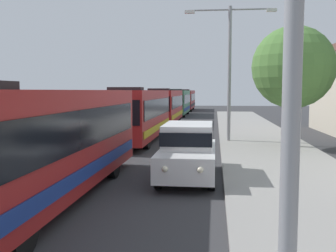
{
  "coord_description": "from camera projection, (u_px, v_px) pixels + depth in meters",
  "views": [
    {
      "loc": [
        3.3,
        -0.46,
        3.03
      ],
      "look_at": [
        1.44,
        15.28,
        1.62
      ],
      "focal_mm": 42.57,
      "sensor_mm": 36.0,
      "label": 1
    }
  ],
  "objects": [
    {
      "name": "streetlamp_mid",
      "position": [
        230.0,
        59.0,
        22.68
      ],
      "size": [
        5.13,
        0.28,
        7.64
      ],
      "color": "gray",
      "rests_on": "sidewalk"
    },
    {
      "name": "bus_rear",
      "position": [
        185.0,
        99.0,
        61.26
      ],
      "size": [
        2.58,
        11.16,
        3.21
      ],
      "color": "maroon",
      "rests_on": "ground_plane"
    },
    {
      "name": "bus_middle",
      "position": [
        164.0,
        105.0,
        35.95
      ],
      "size": [
        2.58,
        10.63,
        3.21
      ],
      "color": "maroon",
      "rests_on": "ground_plane"
    },
    {
      "name": "bus_lead",
      "position": [
        44.0,
        140.0,
        10.76
      ],
      "size": [
        2.58,
        11.41,
        3.21
      ],
      "color": "maroon",
      "rests_on": "ground_plane"
    },
    {
      "name": "bus_second_in_line",
      "position": [
        138.0,
        113.0,
        23.83
      ],
      "size": [
        2.58,
        10.71,
        3.21
      ],
      "color": "maroon",
      "rests_on": "ground_plane"
    },
    {
      "name": "roadside_tree",
      "position": [
        293.0,
        67.0,
        20.26
      ],
      "size": [
        4.19,
        4.19,
        6.17
      ],
      "color": "#4C3823",
      "rests_on": "sidewalk"
    },
    {
      "name": "bus_fourth_in_line",
      "position": [
        177.0,
        102.0,
        48.47
      ],
      "size": [
        2.58,
        10.96,
        3.21
      ],
      "color": "#33724C",
      "rests_on": "ground_plane"
    },
    {
      "name": "white_suv",
      "position": [
        188.0,
        149.0,
        13.69
      ],
      "size": [
        1.86,
        4.85,
        1.9
      ],
      "color": "white",
      "rests_on": "ground_plane"
    }
  ]
}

